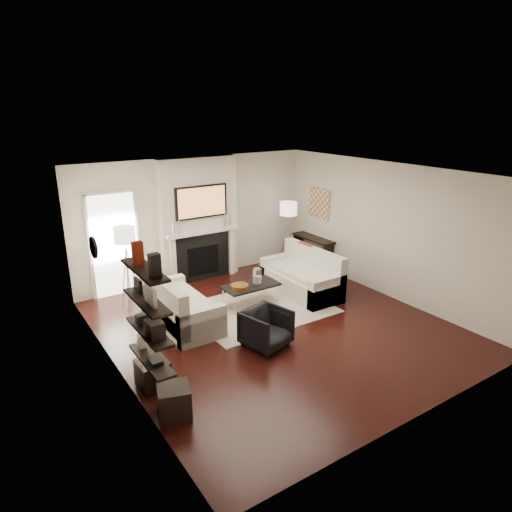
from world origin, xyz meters
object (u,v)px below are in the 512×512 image
armchair (266,326)px  lamp_right_shade (288,209)px  loveseat_left_base (182,313)px  coffee_table (251,286)px  lamp_left_shade (124,235)px  ottoman_near (153,374)px  loveseat_right_base (301,283)px

armchair → lamp_right_shade: (2.56, 2.82, 1.11)m
loveseat_left_base → coffee_table: (1.48, 0.02, 0.19)m
lamp_left_shade → lamp_right_shade: size_ratio=1.00×
loveseat_left_base → armchair: size_ratio=2.62×
lamp_left_shade → lamp_right_shade: 3.90m
lamp_left_shade → ottoman_near: size_ratio=1.00×
lamp_right_shade → ottoman_near: 5.51m
loveseat_right_base → coffee_table: size_ratio=1.64×
armchair → loveseat_right_base: bearing=23.1°
loveseat_left_base → lamp_right_shade: 3.84m
coffee_table → armchair: armchair is taller
coffee_table → lamp_right_shade: 2.55m
loveseat_left_base → coffee_table: 1.49m
lamp_right_shade → armchair: bearing=-132.2°
loveseat_right_base → coffee_table: (-1.19, 0.07, 0.19)m
lamp_right_shade → lamp_left_shade: bearing=-178.3°
loveseat_left_base → lamp_right_shade: (3.38, 1.35, 1.24)m
ottoman_near → coffee_table: bearing=30.9°
lamp_left_shade → loveseat_right_base: bearing=-22.0°
loveseat_left_base → lamp_right_shade: bearing=21.7°
coffee_table → lamp_left_shade: (-2.00, 1.22, 1.05)m
loveseat_left_base → loveseat_right_base: bearing=-1.2°
ottoman_near → loveseat_left_base: bearing=53.6°
loveseat_left_base → armchair: (0.82, -1.47, 0.13)m
armchair → lamp_right_shade: size_ratio=1.72×
lamp_left_shade → lamp_right_shade: bearing=1.7°
lamp_left_shade → lamp_right_shade: same height
loveseat_right_base → armchair: bearing=-142.5°
armchair → lamp_right_shade: 3.97m
loveseat_left_base → lamp_left_shade: lamp_left_shade is taller
loveseat_right_base → armchair: size_ratio=2.62×
coffee_table → loveseat_right_base: bearing=-3.4°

